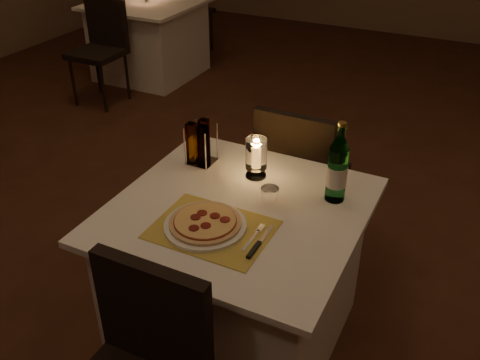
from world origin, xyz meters
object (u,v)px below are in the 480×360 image
at_px(chair_far, 298,169).
at_px(water_bottle, 337,170).
at_px(pizza, 205,222).
at_px(tumbler, 270,196).
at_px(main_table, 238,275).
at_px(hurricane_candle, 256,155).
at_px(plate, 205,225).
at_px(neighbor_table_left, 150,39).

bearing_deg(chair_far, water_bottle, -55.12).
distance_m(pizza, tumbler, 0.30).
height_order(main_table, chair_far, chair_far).
height_order(chair_far, water_bottle, water_bottle).
height_order(main_table, hurricane_candle, hurricane_candle).
bearing_deg(plate, pizza, 7.94).
relative_size(pizza, hurricane_candle, 1.52).
xyz_separation_m(main_table, tumbler, (0.10, 0.08, 0.40)).
bearing_deg(plate, water_bottle, 47.39).
distance_m(tumbler, water_bottle, 0.29).
xyz_separation_m(main_table, plate, (-0.05, -0.18, 0.38)).
bearing_deg(plate, neighbor_table_left, 128.40).
bearing_deg(chair_far, neighbor_table_left, 139.34).
height_order(water_bottle, hurricane_candle, water_bottle).
bearing_deg(main_table, hurricane_candle, 98.45).
height_order(chair_far, tumbler, chair_far).
height_order(pizza, tumbler, tumbler).
relative_size(chair_far, pizza, 3.21).
bearing_deg(main_table, plate, -105.52).
bearing_deg(tumbler, main_table, -141.70).
xyz_separation_m(main_table, water_bottle, (0.33, 0.24, 0.51)).
xyz_separation_m(water_bottle, neighbor_table_left, (-2.71, 2.52, -0.51)).
bearing_deg(hurricane_candle, main_table, -81.55).
xyz_separation_m(main_table, chair_far, (0.00, 0.71, 0.18)).
height_order(pizza, water_bottle, water_bottle).
distance_m(main_table, chair_far, 0.74).
distance_m(water_bottle, hurricane_candle, 0.37).
bearing_deg(tumbler, water_bottle, 33.96).
height_order(chair_far, neighbor_table_left, chair_far).
bearing_deg(water_bottle, main_table, -144.63).
distance_m(tumbler, neighbor_table_left, 3.67).
distance_m(main_table, tumbler, 0.42).
bearing_deg(main_table, chair_far, 90.00).
relative_size(plate, hurricane_candle, 1.74).
xyz_separation_m(plate, pizza, (0.00, 0.00, 0.02)).
relative_size(chair_far, tumbler, 12.02).
relative_size(plate, neighbor_table_left, 0.32).
relative_size(plate, tumbler, 4.28).
bearing_deg(water_bottle, chair_far, 124.88).
xyz_separation_m(chair_far, plate, (-0.05, -0.89, 0.20)).
bearing_deg(chair_far, pizza, -93.19).
relative_size(main_table, hurricane_candle, 5.43).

